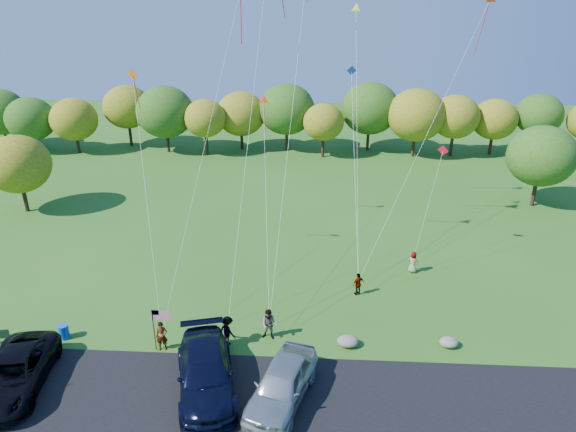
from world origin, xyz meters
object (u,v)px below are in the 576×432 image
object	(u,v)px
flyer_b	(269,324)
flyer_d	(358,284)
minivan_navy	(206,372)
minivan_silver	(282,384)
flyer_e	(413,262)
minivan_dark	(14,373)
flyer_a	(162,336)
trash_barrel	(64,332)
flyer_c	(228,330)

from	to	relation	value
flyer_b	flyer_d	world-z (taller)	flyer_b
minivan_navy	minivan_silver	size ratio (longest dim) A/B	1.18
flyer_b	flyer_e	size ratio (longest dim) A/B	1.21
flyer_b	minivan_dark	bearing A→B (deg)	-148.52
minivan_dark	flyer_b	world-z (taller)	flyer_b
minivan_dark	flyer_a	size ratio (longest dim) A/B	3.56
flyer_a	flyer_d	bearing A→B (deg)	18.05
minivan_silver	trash_barrel	size ratio (longest dim) A/B	6.60
flyer_a	flyer_c	size ratio (longest dim) A/B	1.00
minivan_silver	flyer_c	xyz separation A→B (m)	(-3.31, 4.22, -0.14)
flyer_b	flyer_a	bearing A→B (deg)	-156.87
flyer_d	trash_barrel	world-z (taller)	flyer_d
minivan_navy	flyer_c	xyz separation A→B (m)	(0.47, 3.63, -0.15)
flyer_b	flyer_d	xyz separation A→B (m)	(5.33, 4.97, -0.16)
minivan_navy	flyer_e	xyz separation A→B (m)	(12.10, 12.37, -0.24)
minivan_dark	flyer_e	bearing A→B (deg)	22.65
flyer_e	trash_barrel	distance (m)	22.78
minivan_navy	minivan_silver	xyz separation A→B (m)	(3.78, -0.59, -0.00)
trash_barrel	flyer_d	bearing A→B (deg)	18.34
minivan_dark	flyer_e	distance (m)	25.06
minivan_dark	flyer_b	bearing A→B (deg)	13.07
flyer_b	flyer_e	distance (m)	12.40
flyer_d	flyer_e	xyz separation A→B (m)	(4.04, 3.15, 0.00)
flyer_b	flyer_c	xyz separation A→B (m)	(-2.26, -0.61, -0.06)
minivan_navy	flyer_a	size ratio (longest dim) A/B	3.80
flyer_d	minivan_dark	bearing A→B (deg)	-5.64
flyer_e	trash_barrel	xyz separation A→B (m)	(-21.01, -8.78, -0.35)
minivan_dark	minivan_silver	xyz separation A→B (m)	(13.19, -0.10, 0.09)
flyer_a	flyer_c	bearing A→B (deg)	-0.06
minivan_navy	flyer_a	distance (m)	4.21
flyer_d	minivan_silver	bearing A→B (deg)	31.73
flyer_a	minivan_navy	bearing A→B (deg)	-55.47
minivan_dark	flyer_c	distance (m)	10.71
minivan_silver	trash_barrel	distance (m)	13.38
flyer_d	flyer_c	bearing A→B (deg)	1.66
flyer_d	flyer_e	bearing A→B (deg)	-176.71
flyer_c	trash_barrel	size ratio (longest dim) A/B	2.06
minivan_navy	flyer_c	world-z (taller)	minivan_navy
flyer_a	flyer_b	size ratio (longest dim) A/B	0.93
minivan_silver	flyer_e	xyz separation A→B (m)	(8.32, 12.96, -0.24)
minivan_navy	flyer_d	world-z (taller)	minivan_navy
minivan_dark	flyer_e	world-z (taller)	minivan_dark
minivan_silver	flyer_d	bearing A→B (deg)	83.11
minivan_silver	flyer_d	xyz separation A→B (m)	(4.28, 9.81, -0.24)
trash_barrel	flyer_c	bearing A→B (deg)	0.24
minivan_silver	flyer_d	size ratio (longest dim) A/B	3.62
flyer_c	flyer_e	distance (m)	14.55
minivan_navy	flyer_d	distance (m)	12.25
minivan_dark	flyer_c	size ratio (longest dim) A/B	3.55
flyer_c	flyer_d	bearing A→B (deg)	-105.52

